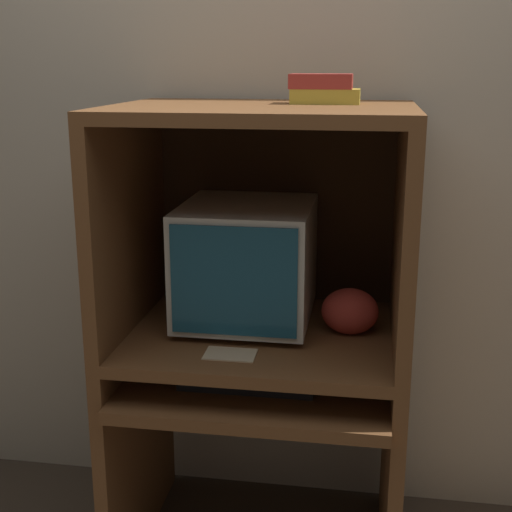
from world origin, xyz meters
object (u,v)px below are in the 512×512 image
Objects in this scene: mouse at (339,386)px; snack_bag at (350,311)px; crt_monitor at (247,262)px; keyboard at (248,380)px; book_stack at (323,89)px.

snack_bag reaches higher than mouse.
crt_monitor is at bearing 170.10° from snack_bag.
keyboard is at bearing -153.02° from snack_bag.
snack_bag is 0.65m from book_stack.
book_stack reaches higher than crt_monitor.
snack_bag is (0.32, -0.06, -0.12)m from crt_monitor.
crt_monitor is at bearing 146.84° from mouse.
crt_monitor is 0.36m from keyboard.
book_stack reaches higher than keyboard.
book_stack is (0.22, 0.03, 0.52)m from crt_monitor.
snack_bag is (0.28, 0.14, 0.18)m from keyboard.
snack_bag is at bearing -9.90° from crt_monitor.
book_stack is at bearing 50.91° from keyboard.
mouse is 0.85m from book_stack.
crt_monitor is 1.15× the size of keyboard.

